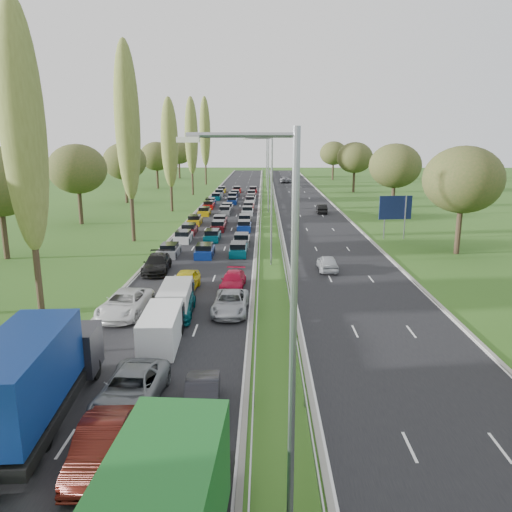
{
  "coord_description": "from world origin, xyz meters",
  "views": [
    {
      "loc": [
        3.78,
        -3.3,
        11.71
      ],
      "look_at": [
        3.09,
        40.16,
        1.5
      ],
      "focal_mm": 35.0,
      "sensor_mm": 36.0,
      "label": 1
    }
  ],
  "objects": [
    {
      "name": "near_car_8",
      "position": [
        -2.39,
        34.37,
        0.81
      ],
      "size": [
        2.14,
        4.74,
        1.58
      ],
      "primitive_type": "imported",
      "rotation": [
        0.0,
        0.0,
        -0.06
      ],
      "color": "gold",
      "rests_on": "near_carriageway"
    },
    {
      "name": "near_car_6",
      "position": [
        -2.15,
        16.97,
        0.79
      ],
      "size": [
        2.82,
        5.67,
        1.54
      ],
      "primitive_type": "imported",
      "rotation": [
        0.0,
        0.0,
        -0.05
      ],
      "color": "slate",
      "rests_on": "near_carriageway"
    },
    {
      "name": "near_car_7",
      "position": [
        -2.06,
        28.78,
        0.8
      ],
      "size": [
        2.42,
        5.47,
        1.56
      ],
      "primitive_type": "imported",
      "rotation": [
        0.0,
        0.0,
        0.04
      ],
      "color": "#054A51",
      "rests_on": "near_carriageway"
    },
    {
      "name": "near_car_5",
      "position": [
        -2.16,
        12.7,
        0.8
      ],
      "size": [
        1.89,
        4.82,
        1.56
      ],
      "primitive_type": "imported",
      "rotation": [
        0.0,
        0.0,
        0.05
      ],
      "color": "#4F130D",
      "rests_on": "near_carriageway"
    },
    {
      "name": "central_reservation",
      "position": [
        4.5,
        82.5,
        0.55
      ],
      "size": [
        2.36,
        215.0,
        0.32
      ],
      "color": "gray",
      "rests_on": "ground"
    },
    {
      "name": "near_car_9",
      "position": [
        1.11,
        16.44,
        0.71
      ],
      "size": [
        1.7,
        4.28,
        1.39
      ],
      "primitive_type": "imported",
      "rotation": [
        0.0,
        0.0,
        0.06
      ],
      "color": "black",
      "rests_on": "near_carriageway"
    },
    {
      "name": "info_sign",
      "position": [
        -9.4,
        22.21,
        1.37
      ],
      "size": [
        1.5,
        0.16,
        2.1
      ],
      "color": "gray",
      "rests_on": "ground"
    },
    {
      "name": "far_car_2",
      "position": [
        9.62,
        135.01,
        0.82
      ],
      "size": [
        2.91,
        5.87,
        1.6
      ],
      "primitive_type": "imported",
      "rotation": [
        0.0,
        0.0,
        3.19
      ],
      "color": "gray",
      "rests_on": "far_carriageway"
    },
    {
      "name": "woodland_left",
      "position": [
        -22.0,
        62.63,
        7.68
      ],
      "size": [
        8.0,
        166.0,
        11.1
      ],
      "color": "#2D2116",
      "rests_on": "ground"
    },
    {
      "name": "near_car_10",
      "position": [
        1.5,
        29.37,
        0.73
      ],
      "size": [
        2.47,
        5.15,
        1.42
      ],
      "primitive_type": "imported",
      "rotation": [
        0.0,
        0.0,
        -0.02
      ],
      "color": "#9EA0A7",
      "rests_on": "near_carriageway"
    },
    {
      "name": "near_car_2",
      "position": [
        -5.64,
        28.8,
        0.82
      ],
      "size": [
        3.12,
        5.96,
        1.6
      ],
      "primitive_type": "imported",
      "rotation": [
        0.0,
        0.0,
        -0.08
      ],
      "color": "silver",
      "rests_on": "near_carriageway"
    },
    {
      "name": "near_car_3",
      "position": [
        -5.82,
        39.99,
        0.81
      ],
      "size": [
        2.52,
        5.55,
        1.58
      ],
      "primitive_type": "imported",
      "rotation": [
        0.0,
        0.0,
        0.06
      ],
      "color": "black",
      "rests_on": "near_carriageway"
    },
    {
      "name": "white_van_front",
      "position": [
        -2.12,
        23.87,
        1.06
      ],
      "size": [
        2.01,
        5.12,
        2.06
      ],
      "rotation": [
        0.0,
        0.0,
        0.04
      ],
      "color": "white",
      "rests_on": "near_carriageway"
    },
    {
      "name": "far_car_1",
      "position": [
        13.14,
        77.09,
        0.75
      ],
      "size": [
        1.67,
        4.48,
        1.46
      ],
      "primitive_type": "imported",
      "rotation": [
        0.0,
        0.0,
        3.11
      ],
      "color": "black",
      "rests_on": "far_carriageway"
    },
    {
      "name": "lamp_columns",
      "position": [
        4.5,
        78.0,
        6.0
      ],
      "size": [
        0.18,
        140.18,
        12.0
      ],
      "color": "gray",
      "rests_on": "ground"
    },
    {
      "name": "woodland_right",
      "position": [
        24.0,
        66.67,
        7.68
      ],
      "size": [
        8.0,
        153.0,
        11.1
      ],
      "color": "#2D2116",
      "rests_on": "ground"
    },
    {
      "name": "blue_lorry",
      "position": [
        -5.76,
        15.59,
        2.11
      ],
      "size": [
        2.69,
        9.68,
        4.09
      ],
      "rotation": [
        0.0,
        0.0,
        0.07
      ],
      "color": "black",
      "rests_on": "near_carriageway"
    },
    {
      "name": "near_carriageway",
      "position": [
        -2.25,
        82.5,
        0.0
      ],
      "size": [
        10.5,
        215.0,
        0.04
      ],
      "primitive_type": "cube",
      "color": "black",
      "rests_on": "ground"
    },
    {
      "name": "direction_sign",
      "position": [
        19.4,
        55.75,
        3.57
      ],
      "size": [
        3.97,
        0.66,
        5.2
      ],
      "color": "gray",
      "rests_on": "ground"
    },
    {
      "name": "near_car_11",
      "position": [
        1.34,
        35.14,
        0.67
      ],
      "size": [
        2.1,
        4.58,
        1.3
      ],
      "primitive_type": "imported",
      "rotation": [
        0.0,
        0.0,
        -0.06
      ],
      "color": "#B00A2B",
      "rests_on": "near_carriageway"
    },
    {
      "name": "poplar_row",
      "position": [
        -11.5,
        68.17,
        12.39
      ],
      "size": [
        2.8,
        127.8,
        22.44
      ],
      "color": "#2D2116",
      "rests_on": "ground"
    },
    {
      "name": "far_carriageway",
      "position": [
        11.25,
        82.5,
        0.0
      ],
      "size": [
        10.5,
        215.0,
        0.04
      ],
      "primitive_type": "cube",
      "color": "black",
      "rests_on": "ground"
    },
    {
      "name": "white_van_rear",
      "position": [
        -2.22,
        29.32,
        1.02
      ],
      "size": [
        1.95,
        4.97,
        2.0
      ],
      "rotation": [
        0.0,
        0.0,
        0.05
      ],
      "color": "silver",
      "rests_on": "near_carriageway"
    },
    {
      "name": "far_car_0",
      "position": [
        9.6,
        40.8,
        0.73
      ],
      "size": [
        1.69,
        4.19,
        1.43
      ],
      "primitive_type": "imported",
      "rotation": [
        0.0,
        0.0,
        3.14
      ],
      "color": "#A2A6AB",
      "rests_on": "far_carriageway"
    },
    {
      "name": "traffic_queue_fill",
      "position": [
        -2.26,
        77.52,
        0.44
      ],
      "size": [
        9.05,
        67.12,
        0.8
      ],
      "color": "slate",
      "rests_on": "ground"
    },
    {
      "name": "ground",
      "position": [
        4.5,
        80.0,
        0.0
      ],
      "size": [
        260.0,
        260.0,
        0.0
      ],
      "primitive_type": "plane",
      "color": "#2D561A",
      "rests_on": "ground"
    }
  ]
}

